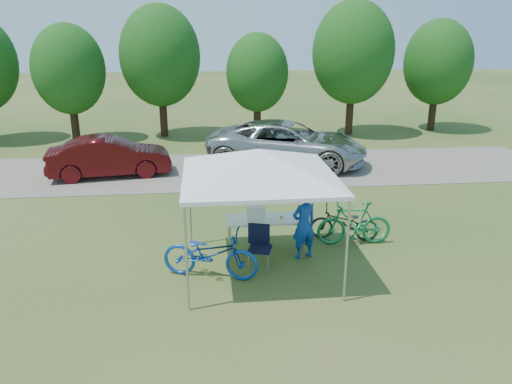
% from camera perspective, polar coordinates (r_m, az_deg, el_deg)
% --- Properties ---
extents(ground, '(100.00, 100.00, 0.00)m').
position_cam_1_polar(ground, '(11.14, 0.33, -8.82)').
color(ground, '#2D5119').
rests_on(ground, ground).
extents(gravel_strip, '(24.00, 5.00, 0.02)m').
position_cam_1_polar(gravel_strip, '(18.58, -2.43, 2.57)').
color(gravel_strip, gray).
rests_on(gravel_strip, ground).
extents(canopy, '(4.53, 4.53, 3.00)m').
position_cam_1_polar(canopy, '(10.20, 0.35, 4.53)').
color(canopy, '#A5A5AA').
rests_on(canopy, ground).
extents(treeline, '(24.89, 4.28, 6.30)m').
position_cam_1_polar(treeline, '(23.95, -4.26, 14.70)').
color(treeline, '#382314').
rests_on(treeline, ground).
extents(folding_table, '(1.84, 0.77, 0.76)m').
position_cam_1_polar(folding_table, '(11.88, 1.09, -3.23)').
color(folding_table, white).
rests_on(folding_table, ground).
extents(folding_chair, '(0.60, 0.62, 0.95)m').
position_cam_1_polar(folding_chair, '(11.08, 0.41, -5.74)').
color(folding_chair, black).
rests_on(folding_chair, ground).
extents(cooler, '(0.46, 0.31, 0.33)m').
position_cam_1_polar(cooler, '(11.78, -0.07, -2.33)').
color(cooler, white).
rests_on(cooler, folding_table).
extents(ice_cream_cup, '(0.07, 0.07, 0.05)m').
position_cam_1_polar(ice_cream_cup, '(11.86, 2.92, -2.93)').
color(ice_cream_cup, gold).
rests_on(ice_cream_cup, folding_table).
extents(cyclist, '(0.69, 0.56, 1.63)m').
position_cam_1_polar(cyclist, '(11.40, 5.48, -3.74)').
color(cyclist, '#123D97').
rests_on(cyclist, ground).
extents(bike_blue, '(2.19, 1.30, 1.09)m').
position_cam_1_polar(bike_blue, '(10.63, -5.25, -7.03)').
color(bike_blue, '#1343A8').
rests_on(bike_blue, ground).
extents(bike_green, '(1.84, 0.58, 1.10)m').
position_cam_1_polar(bike_green, '(12.37, 11.16, -3.52)').
color(bike_green, '#1B7B43').
rests_on(bike_green, ground).
extents(bike_dark, '(1.77, 0.97, 0.88)m').
position_cam_1_polar(bike_dark, '(12.60, 10.05, -3.55)').
color(bike_dark, black).
rests_on(bike_dark, ground).
extents(minivan, '(6.54, 4.46, 1.66)m').
position_cam_1_polar(minivan, '(19.05, 3.57, 5.56)').
color(minivan, '#B4B3AF').
rests_on(minivan, gravel_strip).
extents(sedan, '(4.40, 2.09, 1.39)m').
position_cam_1_polar(sedan, '(18.36, -16.39, 3.90)').
color(sedan, '#470B0F').
rests_on(sedan, gravel_strip).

